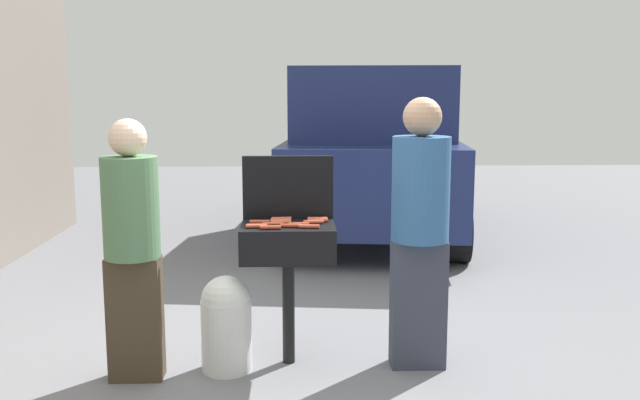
{
  "coord_description": "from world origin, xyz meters",
  "views": [
    {
      "loc": [
        0.15,
        -4.24,
        1.77
      ],
      "look_at": [
        0.33,
        0.59,
        1.0
      ],
      "focal_mm": 38.79,
      "sensor_mm": 36.0,
      "label": 1
    }
  ],
  "objects": [
    {
      "name": "hot_dog_2",
      "position": [
        -0.08,
        0.01,
        0.93
      ],
      "size": [
        0.13,
        0.04,
        0.03
      ],
      "primitive_type": "cylinder",
      "rotation": [
        0.0,
        1.57,
        0.12
      ],
      "color": "#AD4228",
      "rests_on": "bbq_grill"
    },
    {
      "name": "hot_dog_1",
      "position": [
        0.18,
        0.04,
        0.93
      ],
      "size": [
        0.13,
        0.03,
        0.03
      ],
      "primitive_type": "cylinder",
      "rotation": [
        0.0,
        1.57,
        -0.07
      ],
      "color": "#AD4228",
      "rests_on": "bbq_grill"
    },
    {
      "name": "hot_dog_15",
      "position": [
        0.06,
        0.13,
        0.93
      ],
      "size": [
        0.13,
        0.04,
        0.03
      ],
      "primitive_type": "cylinder",
      "rotation": [
        0.0,
        1.57,
        0.08
      ],
      "color": "#C6593D",
      "rests_on": "bbq_grill"
    },
    {
      "name": "propane_tank",
      "position": [
        -0.29,
        -0.03,
        0.32
      ],
      "size": [
        0.32,
        0.32,
        0.62
      ],
      "color": "silver",
      "rests_on": "ground"
    },
    {
      "name": "parked_minivan",
      "position": [
        1.11,
        4.29,
        1.03
      ],
      "size": [
        2.42,
        4.58,
        2.02
      ],
      "rotation": [
        0.0,
        0.0,
        3.03
      ],
      "color": "navy",
      "rests_on": "ground"
    },
    {
      "name": "hot_dog_12",
      "position": [
        0.06,
        0.17,
        0.93
      ],
      "size": [
        0.13,
        0.04,
        0.03
      ],
      "primitive_type": "cylinder",
      "rotation": [
        0.0,
        1.57,
        0.09
      ],
      "color": "#B74C33",
      "rests_on": "bbq_grill"
    },
    {
      "name": "hot_dog_13",
      "position": [
        0.06,
        0.19,
        0.93
      ],
      "size": [
        0.13,
        0.04,
        0.03
      ],
      "primitive_type": "cylinder",
      "rotation": [
        0.0,
        1.57,
        -0.07
      ],
      "color": "#AD4228",
      "rests_on": "bbq_grill"
    },
    {
      "name": "hot_dog_8",
      "position": [
        0.01,
        0.05,
        0.93
      ],
      "size": [
        0.13,
        0.03,
        0.03
      ],
      "primitive_type": "cylinder",
      "rotation": [
        0.0,
        1.57,
        0.06
      ],
      "color": "#B74C33",
      "rests_on": "bbq_grill"
    },
    {
      "name": "grill_lid_open",
      "position": [
        0.11,
        0.31,
        1.13
      ],
      "size": [
        0.6,
        0.05,
        0.42
      ],
      "primitive_type": "cube",
      "color": "black",
      "rests_on": "bbq_grill"
    },
    {
      "name": "hot_dog_0",
      "position": [
        0.27,
        0.11,
        0.93
      ],
      "size": [
        0.13,
        0.03,
        0.03
      ],
      "primitive_type": "cylinder",
      "rotation": [
        0.0,
        1.57,
        0.02
      ],
      "color": "#B74C33",
      "rests_on": "bbq_grill"
    },
    {
      "name": "ground_plane",
      "position": [
        0.0,
        0.0,
        0.0
      ],
      "size": [
        24.0,
        24.0,
        0.0
      ],
      "primitive_type": "plane",
      "color": "slate"
    },
    {
      "name": "hot_dog_14",
      "position": [
        -0.09,
        -0.02,
        0.93
      ],
      "size": [
        0.13,
        0.04,
        0.03
      ],
      "primitive_type": "cylinder",
      "rotation": [
        0.0,
        1.57,
        0.09
      ],
      "color": "#B74C33",
      "rests_on": "bbq_grill"
    },
    {
      "name": "bbq_grill",
      "position": [
        0.11,
        0.09,
        0.78
      ],
      "size": [
        0.6,
        0.44,
        0.92
      ],
      "color": "black",
      "rests_on": "ground"
    },
    {
      "name": "hot_dog_4",
      "position": [
        0.06,
        0.22,
        0.93
      ],
      "size": [
        0.13,
        0.03,
        0.03
      ],
      "primitive_type": "cylinder",
      "rotation": [
        0.0,
        1.57,
        0.03
      ],
      "color": "#B74C33",
      "rests_on": "bbq_grill"
    },
    {
      "name": "hot_dog_10",
      "position": [
        -0.0,
        -0.06,
        0.93
      ],
      "size": [
        0.13,
        0.03,
        0.03
      ],
      "primitive_type": "cylinder",
      "rotation": [
        0.0,
        1.57,
        -0.0
      ],
      "color": "#AD4228",
      "rests_on": "bbq_grill"
    },
    {
      "name": "person_left",
      "position": [
        -0.83,
        -0.13,
        0.87
      ],
      "size": [
        0.34,
        0.34,
        1.61
      ],
      "rotation": [
        0.0,
        0.0,
        -0.26
      ],
      "color": "#3F3323",
      "rests_on": "ground"
    },
    {
      "name": "hot_dog_3",
      "position": [
        -0.07,
        0.12,
        0.93
      ],
      "size": [
        0.13,
        0.03,
        0.03
      ],
      "primitive_type": "cylinder",
      "rotation": [
        0.0,
        1.57,
        -0.01
      ],
      "color": "#AD4228",
      "rests_on": "bbq_grill"
    },
    {
      "name": "hot_dog_9",
      "position": [
        0.24,
        -0.04,
        0.93
      ],
      "size": [
        0.13,
        0.04,
        0.03
      ],
      "primitive_type": "cylinder",
      "rotation": [
        0.0,
        1.57,
        -0.1
      ],
      "color": "#B74C33",
      "rests_on": "bbq_grill"
    },
    {
      "name": "hot_dog_6",
      "position": [
        0.13,
        -0.01,
        0.93
      ],
      "size": [
        0.13,
        0.03,
        0.03
      ],
      "primitive_type": "cylinder",
      "rotation": [
        0.0,
        1.57,
        -0.07
      ],
      "color": "#AD4228",
      "rests_on": "bbq_grill"
    },
    {
      "name": "hot_dog_5",
      "position": [
        0.3,
        0.16,
        0.93
      ],
      "size": [
        0.13,
        0.03,
        0.03
      ],
      "primitive_type": "cylinder",
      "rotation": [
        0.0,
        1.57,
        -0.02
      ],
      "color": "#AD4228",
      "rests_on": "bbq_grill"
    },
    {
      "name": "hot_dog_11",
      "position": [
        0.3,
        0.21,
        0.93
      ],
      "size": [
        0.13,
        0.03,
        0.03
      ],
      "primitive_type": "cylinder",
      "rotation": [
        0.0,
        1.57,
        -0.02
      ],
      "color": "#B74C33",
      "rests_on": "bbq_grill"
    },
    {
      "name": "hot_dog_7",
      "position": [
        0.06,
        0.09,
        0.93
      ],
      "size": [
        0.13,
        0.03,
        0.03
      ],
      "primitive_type": "cylinder",
      "rotation": [
        0.0,
        1.57,
        -0.05
      ],
      "color": "#AD4228",
      "rests_on": "bbq_grill"
    },
    {
      "name": "person_right",
      "position": [
        0.94,
        0.01,
        0.94
      ],
      "size": [
        0.36,
        0.36,
        1.73
      ],
      "rotation": [
        0.0,
        0.0,
        3.09
      ],
      "color": "#333847",
      "rests_on": "ground"
    }
  ]
}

